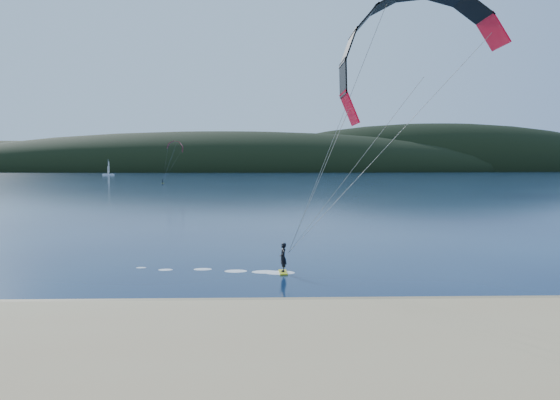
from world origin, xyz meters
name	(u,v)px	position (x,y,z in m)	size (l,w,h in m)	color
ground	(203,334)	(0.00, 0.00, 0.00)	(1800.00, 1800.00, 0.00)	#061232
wet_sand	(213,305)	(0.00, 4.50, 0.05)	(220.00, 2.50, 0.10)	#89704F
headland	(263,171)	(0.63, 745.28, 0.00)	(1200.00, 310.00, 140.00)	black
kitesurfer_near	(418,83)	(10.77, 6.46, 11.48)	(22.86, 9.54, 16.30)	yellow
kitesurfer_far	(175,150)	(-33.96, 198.58, 13.94)	(10.49, 7.68, 16.59)	yellow
sailboat	(108,174)	(-119.99, 402.62, 0.94)	(9.13, 6.14, 12.77)	white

